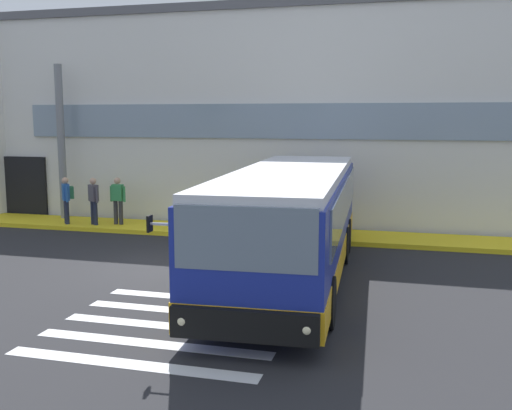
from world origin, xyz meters
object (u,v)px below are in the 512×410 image
at_px(entry_support_column, 61,142).
at_px(bus_main_foreground, 290,226).
at_px(passenger_near_column, 67,197).
at_px(passenger_by_doorway, 94,199).
at_px(passenger_at_curb_edge, 118,198).

bearing_deg(entry_support_column, bus_main_foreground, -30.12).
xyz_separation_m(bus_main_foreground, passenger_near_column, (-9.10, 4.67, -0.22)).
distance_m(entry_support_column, bus_main_foreground, 11.59).
relative_size(entry_support_column, passenger_by_doorway, 3.41).
distance_m(passenger_near_column, passenger_by_doorway, 1.04).
xyz_separation_m(passenger_near_column, passenger_at_curb_edge, (1.82, 0.36, -0.03)).
relative_size(passenger_near_column, passenger_at_curb_edge, 1.00).
height_order(passenger_near_column, passenger_at_curb_edge, same).
bearing_deg(entry_support_column, passenger_near_column, -52.86).
relative_size(passenger_by_doorway, passenger_at_curb_edge, 1.00).
distance_m(passenger_near_column, passenger_at_curb_edge, 1.86).
relative_size(entry_support_column, bus_main_foreground, 0.55).
xyz_separation_m(passenger_by_doorway, passenger_at_curb_edge, (0.78, 0.31, 0.00)).
height_order(entry_support_column, passenger_at_curb_edge, entry_support_column).
relative_size(passenger_near_column, passenger_by_doorway, 1.00).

